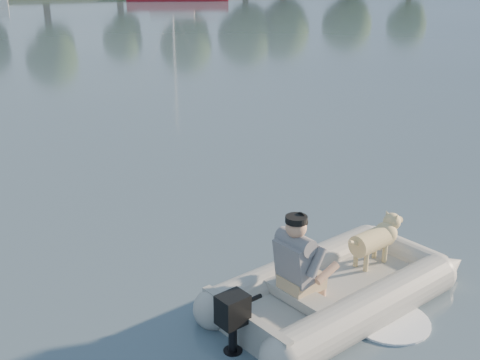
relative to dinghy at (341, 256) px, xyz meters
name	(u,v)px	position (x,y,z in m)	size (l,w,h in m)	color
water	(303,284)	(-0.22, 0.45, -0.56)	(160.00, 160.00, 0.00)	slate
dinghy	(341,256)	(0.00, 0.00, 0.00)	(4.62, 3.49, 1.33)	#9B9B96
man	(296,258)	(-0.66, -0.14, 0.18)	(0.69, 0.60, 1.03)	slate
dog	(371,244)	(0.58, 0.22, -0.07)	(0.89, 0.32, 0.60)	tan
outboard_motor	(233,326)	(-1.53, -0.44, -0.27)	(0.40, 0.28, 0.75)	black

